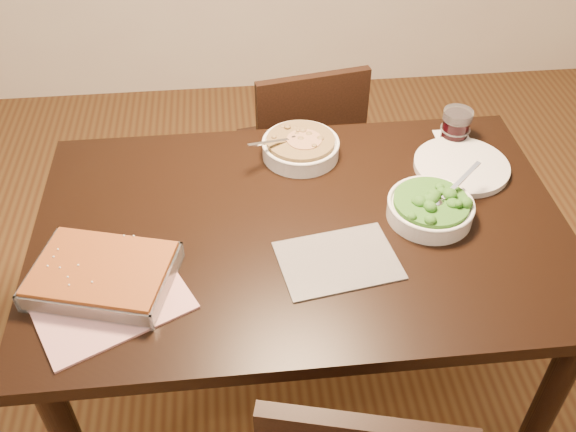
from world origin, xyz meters
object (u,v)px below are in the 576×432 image
object	(u,v)px
table	(301,250)
dinner_plate	(461,166)
wine_tumbler	(456,125)
chair_far	(303,150)
baking_dish	(103,275)
broccoli_bowl	(430,207)
stew_bowl	(301,147)

from	to	relation	value
table	dinner_plate	distance (m)	0.53
dinner_plate	wine_tumbler	bearing A→B (deg)	81.89
table	dinner_plate	size ratio (longest dim) A/B	5.11
table	chair_far	distance (m)	0.74
chair_far	wine_tumbler	bearing A→B (deg)	127.34
baking_dish	wine_tumbler	world-z (taller)	wine_tumbler
broccoli_bowl	baking_dish	bearing A→B (deg)	-169.53
baking_dish	dinner_plate	bearing A→B (deg)	35.25
broccoli_bowl	chair_far	xyz separation A→B (m)	(-0.25, 0.72, -0.31)
stew_bowl	broccoli_bowl	world-z (taller)	same
stew_bowl	broccoli_bowl	xyz separation A→B (m)	(0.31, -0.31, -0.00)
stew_bowl	table	bearing A→B (deg)	-96.11
stew_bowl	dinner_plate	world-z (taller)	stew_bowl
chair_far	broccoli_bowl	bearing A→B (deg)	98.72
stew_bowl	chair_far	xyz separation A→B (m)	(0.06, 0.41, -0.31)
wine_tumbler	chair_far	distance (m)	0.66
baking_dish	wine_tumbler	size ratio (longest dim) A/B	3.79
table	baking_dish	xyz separation A→B (m)	(-0.49, -0.16, 0.12)
table	chair_far	size ratio (longest dim) A/B	1.67
broccoli_bowl	wine_tumbler	xyz separation A→B (m)	(0.17, 0.34, 0.02)
broccoli_bowl	wine_tumbler	bearing A→B (deg)	63.49
stew_bowl	baking_dish	bearing A→B (deg)	-138.74
stew_bowl	broccoli_bowl	bearing A→B (deg)	-44.83
dinner_plate	stew_bowl	bearing A→B (deg)	166.21
stew_bowl	chair_far	size ratio (longest dim) A/B	0.28
dinner_plate	chair_far	xyz separation A→B (m)	(-0.40, 0.53, -0.29)
baking_dish	chair_far	world-z (taller)	chair_far
stew_bowl	wine_tumbler	xyz separation A→B (m)	(0.48, 0.03, 0.02)
table	broccoli_bowl	size ratio (longest dim) A/B	5.94
wine_tumbler	chair_far	xyz separation A→B (m)	(-0.42, 0.38, -0.34)
table	baking_dish	distance (m)	0.53
broccoli_bowl	chair_far	distance (m)	0.82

